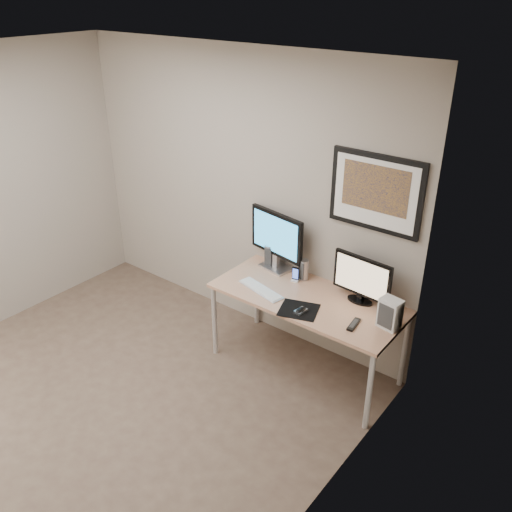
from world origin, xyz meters
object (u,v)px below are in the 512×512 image
Objects in this scene: fan_unit at (390,313)px; framed_art at (376,193)px; desk at (307,304)px; speaker_right at (304,270)px; keyboard at (261,289)px; monitor_tv at (362,279)px; monitor_large at (277,238)px; phone_dock at (296,274)px; speaker_left at (269,255)px.

framed_art is at bearing 148.00° from fan_unit.
desk is 0.34m from speaker_right.
desk is 3.50× the size of keyboard.
monitor_tv is at bearing -80.67° from framed_art.
monitor_large is at bearing -174.04° from framed_art.
phone_dock is (0.27, -0.09, -0.23)m from monitor_large.
speaker_left is at bearing 156.60° from desk.
phone_dock is at bearing -110.67° from speaker_right.
monitor_tv reaches higher than fan_unit.
speaker_left is 1.31m from fan_unit.
desk is 6.67× the size of fan_unit.
framed_art is 1.64× the size of keyboard.
monitor_large is 1.29× the size of keyboard.
monitor_large reaches higher than fan_unit.
phone_dock is (-0.58, -0.17, -0.82)m from framed_art.
framed_art reaches higher than speaker_right.
phone_dock is at bearing -38.40° from speaker_left.
keyboard is at bearing -150.45° from monitor_tv.
fan_unit is at bearing 21.37° from keyboard.
framed_art reaches higher than monitor_tv.
fan_unit is (0.71, 0.01, 0.19)m from desk.
monitor_tv is at bearing 160.78° from fan_unit.
framed_art reaches higher than fan_unit.
keyboard is (-0.14, -0.31, -0.06)m from phone_dock.
desk is 7.94× the size of speaker_left.
framed_art is 1.02m from phone_dock.
framed_art is 4.02× the size of speaker_right.
monitor_tv is at bearing -7.16° from phone_dock.
desk is at bearing -169.58° from fan_unit.
phone_dock is 0.34m from keyboard.
framed_art is 1.27× the size of monitor_large.
framed_art is at bearing -18.71° from speaker_left.
speaker_left is at bearing -174.71° from speaker_right.
fan_unit is (0.90, -0.22, 0.03)m from speaker_right.
monitor_tv is 0.57m from speaker_right.
speaker_left is (-0.58, 0.25, 0.17)m from desk.
monitor_tv reaches higher than desk.
speaker_left reaches higher than speaker_right.
monitor_large is at bearing -174.15° from speaker_right.
fan_unit is at bearing -41.42° from framed_art.
desk is 0.51m from monitor_tv.
speaker_right is 0.41× the size of keyboard.
framed_art reaches higher than monitor_large.
fan_unit is (1.21, -0.23, -0.18)m from monitor_large.
monitor_large is at bearing 153.76° from desk.
desk is 3.14× the size of monitor_tv.
speaker_right is at bearing 175.83° from fan_unit.
monitor_tv is (0.87, -0.05, -0.08)m from monitor_large.
keyboard is (-0.18, -0.38, -0.09)m from speaker_right.
desk is 0.66m from monitor_large.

